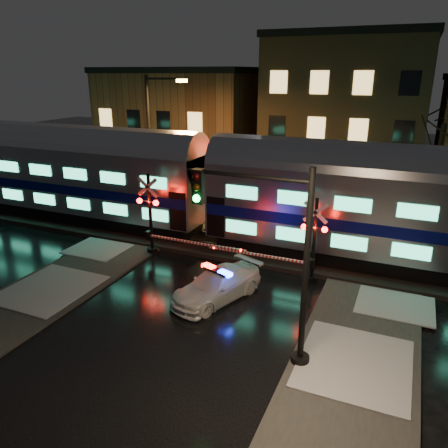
{
  "coord_description": "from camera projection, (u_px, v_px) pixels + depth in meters",
  "views": [
    {
      "loc": [
        7.32,
        -15.66,
        9.12
      ],
      "look_at": [
        -0.53,
        2.5,
        2.2
      ],
      "focal_mm": 35.0,
      "sensor_mm": 36.0,
      "label": 1
    }
  ],
  "objects": [
    {
      "name": "ground",
      "position": [
        213.0,
        289.0,
        19.32
      ],
      "size": [
        120.0,
        120.0,
        0.0
      ],
      "primitive_type": "plane",
      "color": "black",
      "rests_on": "ground"
    },
    {
      "name": "ballast",
      "position": [
        251.0,
        248.0,
        23.62
      ],
      "size": [
        90.0,
        4.2,
        0.24
      ],
      "primitive_type": "cube",
      "color": "black",
      "rests_on": "ground"
    },
    {
      "name": "streetlight",
      "position": [
        153.0,
        136.0,
        28.57
      ],
      "size": [
        2.99,
        0.31,
        8.93
      ],
      "color": "black",
      "rests_on": "ground"
    },
    {
      "name": "police_car",
      "position": [
        217.0,
        285.0,
        18.32
      ],
      "size": [
        3.18,
        4.73,
        1.43
      ],
      "rotation": [
        0.0,
        0.0,
        -0.35
      ],
      "color": "silver",
      "rests_on": "ground"
    },
    {
      "name": "sidewalk_right",
      "position": [
        339.0,
        430.0,
        11.67
      ],
      "size": [
        4.0,
        20.0,
        0.12
      ],
      "primitive_type": "cube",
      "color": "#2D2D2D",
      "rests_on": "ground"
    },
    {
      "name": "traffic_light",
      "position": [
        273.0,
        262.0,
        13.58
      ],
      "size": [
        4.27,
        0.74,
        6.6
      ],
      "rotation": [
        0.0,
        0.0,
        -0.08
      ],
      "color": "black",
      "rests_on": "ground"
    },
    {
      "name": "building_mid",
      "position": [
        348.0,
        115.0,
        36.17
      ],
      "size": [
        12.0,
        11.0,
        11.5
      ],
      "primitive_type": "cube",
      "color": "brown",
      "rests_on": "ground"
    },
    {
      "name": "crossing_signal_right",
      "position": [
        305.0,
        249.0,
        19.46
      ],
      "size": [
        5.66,
        0.65,
        4.0
      ],
      "color": "black",
      "rests_on": "ground"
    },
    {
      "name": "crossing_signal_left",
      "position": [
        156.0,
        223.0,
        22.34
      ],
      "size": [
        6.09,
        0.67,
        4.31
      ],
      "color": "black",
      "rests_on": "ground"
    },
    {
      "name": "building_left",
      "position": [
        185.0,
        123.0,
        41.77
      ],
      "size": [
        14.0,
        10.0,
        9.0
      ],
      "primitive_type": "cube",
      "color": "brown",
      "rests_on": "ground"
    },
    {
      "name": "train",
      "position": [
        209.0,
        184.0,
        23.48
      ],
      "size": [
        51.0,
        3.12,
        5.92
      ],
      "color": "black",
      "rests_on": "ballast"
    }
  ]
}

